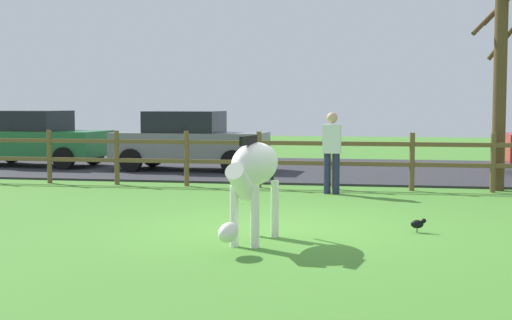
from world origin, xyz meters
TOP-DOWN VIEW (x-y plane):
  - ground_plane at (0.00, 0.00)m, footprint 60.00×60.00m
  - parking_asphalt at (0.00, 9.30)m, footprint 28.00×7.40m
  - paddock_fence at (-0.47, 5.00)m, footprint 21.16×0.11m
  - bare_tree at (3.74, 5.40)m, footprint 1.22×1.22m
  - zebra at (-0.22, -1.30)m, footprint 0.67×1.93m
  - crow_on_grass at (1.93, -0.12)m, footprint 0.22×0.10m
  - parked_car_grey at (-3.77, 8.30)m, footprint 4.03×1.94m
  - parked_car_green at (-8.40, 8.73)m, footprint 4.12×2.14m
  - visitor_near_fence at (0.36, 4.17)m, footprint 0.36×0.23m

SIDE VIEW (x-z plane):
  - ground_plane at x=0.00m, z-range 0.00..0.00m
  - parking_asphalt at x=0.00m, z-range 0.00..0.05m
  - crow_on_grass at x=1.93m, z-range 0.02..0.23m
  - paddock_fence at x=-0.47m, z-range 0.08..1.29m
  - parked_car_grey at x=-3.77m, z-range 0.06..1.62m
  - parked_car_green at x=-8.40m, z-range 0.06..1.62m
  - visitor_near_fence at x=0.36m, z-range 0.09..1.73m
  - zebra at x=-0.22m, z-range 0.22..1.63m
  - bare_tree at x=3.74m, z-range -0.01..4.72m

